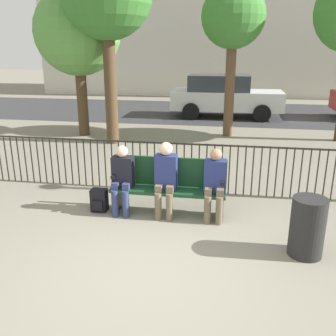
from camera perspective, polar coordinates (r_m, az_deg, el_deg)
The scene contains 12 objects.
ground_plane at distance 4.78m, azimuth -3.48°, elevation -15.36°, with size 80.00×80.00×0.00m, color gray.
park_bench at distance 6.09m, azimuth 0.13°, elevation -2.48°, with size 1.85×0.45×0.92m.
seated_person_0 at distance 6.08m, azimuth -6.97°, elevation -1.28°, with size 0.34×0.39×1.14m.
seated_person_1 at distance 5.91m, azimuth -0.37°, elevation -1.20°, with size 0.34×0.39×1.22m.
seated_person_2 at distance 5.84m, azimuth 7.16°, elevation -2.00°, with size 0.34×0.39×1.16m.
backpack at distance 6.36m, azimuth -10.45°, elevation -4.88°, with size 0.26×0.22×0.38m.
fence_railing at distance 7.00m, azimuth 1.35°, elevation 0.81°, with size 9.01×0.03×0.95m.
tree_0 at distance 11.83m, azimuth -13.61°, elevation 19.38°, with size 2.50×2.50×4.29m.
tree_2 at distance 11.57m, azimuth 9.90°, elevation 21.49°, with size 1.83×1.83×4.38m.
street_surface at distance 16.12m, azimuth 6.25°, elevation 8.49°, with size 24.00×6.00×0.01m.
parked_car_0 at distance 14.94m, azimuth 8.63°, elevation 10.90°, with size 4.20×1.94×1.62m.
trash_bin at distance 5.23m, azimuth 20.47°, elevation -8.43°, with size 0.45×0.45×0.80m.
Camera 1 is at (0.95, -3.88, 2.62)m, focal length 40.00 mm.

